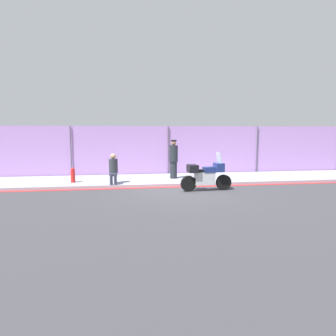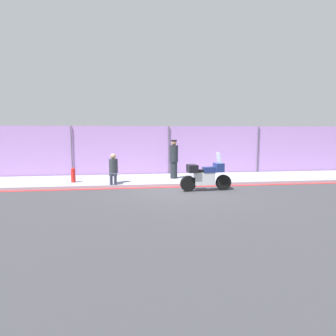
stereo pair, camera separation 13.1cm
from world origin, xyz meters
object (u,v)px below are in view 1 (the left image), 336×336
object	(u,v)px
officer_standing	(174,159)
person_seated_on_curb	(113,167)
motorcycle	(206,175)
fire_hydrant	(73,175)

from	to	relation	value
officer_standing	person_seated_on_curb	world-z (taller)	officer_standing
person_seated_on_curb	officer_standing	bearing A→B (deg)	20.97
person_seated_on_curb	motorcycle	bearing A→B (deg)	-22.08
motorcycle	person_seated_on_curb	bearing A→B (deg)	154.33
motorcycle	fire_hydrant	world-z (taller)	motorcycle
person_seated_on_curb	fire_hydrant	size ratio (longest dim) A/B	1.97
motorcycle	fire_hydrant	size ratio (longest dim) A/B	3.20
motorcycle	officer_standing	xyz separation A→B (m)	(-0.86, 2.52, 0.44)
officer_standing	person_seated_on_curb	size ratio (longest dim) A/B	1.42
motorcycle	officer_standing	distance (m)	2.70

